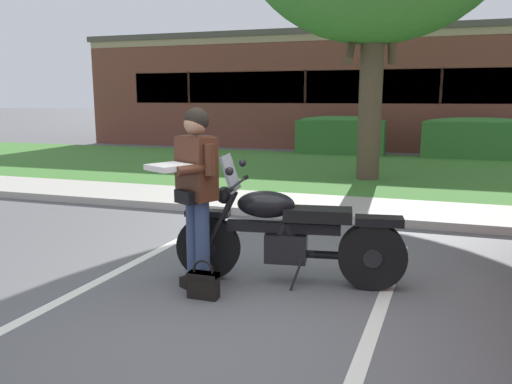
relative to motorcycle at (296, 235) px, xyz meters
name	(u,v)px	position (x,y,z in m)	size (l,w,h in m)	color
ground_plane	(257,313)	(-0.15, -0.78, -0.49)	(140.00, 140.00, 0.00)	#565659
curb_strip	(328,217)	(-0.15, 2.65, -0.43)	(60.00, 0.20, 0.12)	#ADA89E
concrete_walk	(337,207)	(-0.15, 3.50, -0.45)	(60.00, 1.50, 0.08)	#ADA89E
grass_lawn	(366,171)	(-0.15, 7.82, -0.46)	(60.00, 7.14, 0.06)	#3D752D
stall_stripe_0	(97,282)	(-1.87, -0.58, -0.49)	(0.12, 4.40, 0.01)	silver
stall_stripe_1	(377,318)	(0.83, -0.58, -0.49)	(0.12, 4.40, 0.01)	silver
motorcycle	(296,235)	(0.00, 0.00, 0.00)	(2.24, 0.82, 1.26)	black
rider_person	(195,184)	(-0.87, -0.40, 0.52)	(0.59, 0.67, 1.70)	black
handbag	(203,283)	(-0.71, -0.63, -0.34)	(0.28, 0.13, 0.36)	black
hedge_left	(340,135)	(-1.33, 11.37, 0.16)	(2.72, 0.90, 1.24)	#336B2D
hedge_center_left	(477,138)	(2.62, 11.37, 0.16)	(3.07, 0.90, 1.24)	#336B2D
brick_building	(437,91)	(1.60, 17.65, 1.57)	(26.11, 9.95, 4.12)	brown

